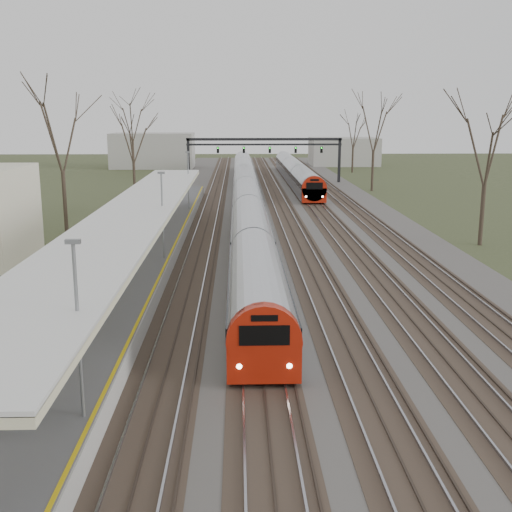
{
  "coord_description": "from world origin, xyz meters",
  "views": [
    {
      "loc": [
        -3.36,
        -2.62,
        9.28
      ],
      "look_at": [
        -2.43,
        30.08,
        2.0
      ],
      "focal_mm": 45.0,
      "sensor_mm": 36.0,
      "label": 1
    }
  ],
  "objects": [
    {
      "name": "track_bed",
      "position": [
        0.26,
        55.0,
        0.06
      ],
      "size": [
        24.0,
        160.0,
        0.22
      ],
      "color": "#474442",
      "rests_on": "ground"
    },
    {
      "name": "platform",
      "position": [
        -9.05,
        37.5,
        0.5
      ],
      "size": [
        3.5,
        69.0,
        1.0
      ],
      "primitive_type": "cube",
      "color": "#9E9B93",
      "rests_on": "ground"
    },
    {
      "name": "canopy",
      "position": [
        -9.05,
        32.99,
        3.93
      ],
      "size": [
        4.1,
        50.0,
        3.11
      ],
      "color": "slate",
      "rests_on": "platform"
    },
    {
      "name": "signal_gantry",
      "position": [
        0.29,
        84.99,
        4.91
      ],
      "size": [
        21.0,
        0.59,
        6.08
      ],
      "color": "black",
      "rests_on": "ground"
    },
    {
      "name": "tree_west_far",
      "position": [
        -17.0,
        48.0,
        8.02
      ],
      "size": [
        5.5,
        5.5,
        11.33
      ],
      "color": "#2D231C",
      "rests_on": "ground"
    },
    {
      "name": "tree_east_far",
      "position": [
        14.0,
        42.0,
        7.29
      ],
      "size": [
        5.0,
        5.0,
        10.3
      ],
      "color": "#2D231C",
      "rests_on": "ground"
    },
    {
      "name": "train_near",
      "position": [
        -2.5,
        62.57,
        1.48
      ],
      "size": [
        2.62,
        90.21,
        3.05
      ],
      "color": "#9EA1A7",
      "rests_on": "ground"
    },
    {
      "name": "train_far",
      "position": [
        4.5,
        85.12,
        1.48
      ],
      "size": [
        2.62,
        45.21,
        3.05
      ],
      "color": "#9EA1A7",
      "rests_on": "ground"
    },
    {
      "name": "passenger",
      "position": [
        -9.12,
        14.2,
        1.85
      ],
      "size": [
        0.51,
        0.68,
        1.71
      ],
      "primitive_type": "imported",
      "rotation": [
        0.0,
        0.0,
        1.39
      ],
      "color": "#335064",
      "rests_on": "platform"
    }
  ]
}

